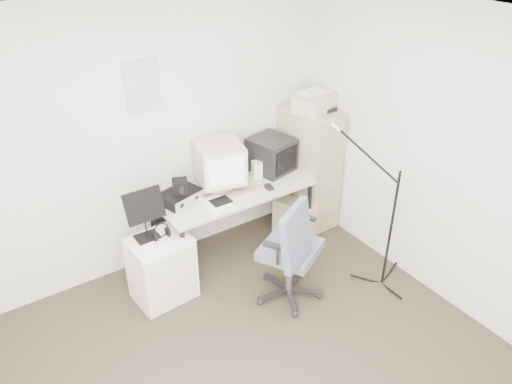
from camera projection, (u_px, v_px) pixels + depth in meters
floor at (266, 375)px, 3.75m from camera, size 3.60×3.60×0.01m
ceiling at (271, 36)px, 2.48m from camera, size 3.60×3.60×0.01m
wall_back at (151, 140)px, 4.40m from camera, size 3.60×0.02×2.50m
wall_right at (452, 165)px, 3.98m from camera, size 0.02×3.60×2.50m
wall_calendar at (142, 86)px, 4.13m from camera, size 0.30×0.02×0.44m
filing_cabinet at (309, 168)px, 5.24m from camera, size 0.40×0.60×1.30m
printer at (315, 102)px, 4.84m from camera, size 0.51×0.42×0.17m
desk at (234, 219)px, 4.90m from camera, size 1.50×0.70×0.73m
crt_monitor at (220, 166)px, 4.61m from camera, size 0.50×0.51×0.45m
crt_tv at (271, 154)px, 4.95m from camera, size 0.45×0.46×0.34m
desk_speaker at (257, 169)px, 4.85m from camera, size 0.11×0.11×0.17m
keyboard at (243, 192)px, 4.61m from camera, size 0.41×0.15×0.02m
mouse at (269, 187)px, 4.69m from camera, size 0.07×0.11×0.03m
radio_receiver at (180, 196)px, 4.48m from camera, size 0.41×0.34×0.10m
radio_speaker at (180, 187)px, 4.39m from camera, size 0.17×0.17×0.13m
papers at (217, 204)px, 4.44m from camera, size 0.22×0.30×0.02m
pc_tower at (295, 219)px, 5.20m from camera, size 0.35×0.48×0.41m
office_chair at (290, 248)px, 4.24m from camera, size 0.82×0.82×1.05m
side_cart at (162, 268)px, 4.34m from camera, size 0.53×0.43×0.62m
music_stand at (144, 214)px, 4.09m from camera, size 0.33×0.18×0.47m
headphones at (161, 233)px, 4.18m from camera, size 0.20×0.20×0.03m
mic_stand at (393, 213)px, 4.26m from camera, size 0.03×0.03×1.54m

